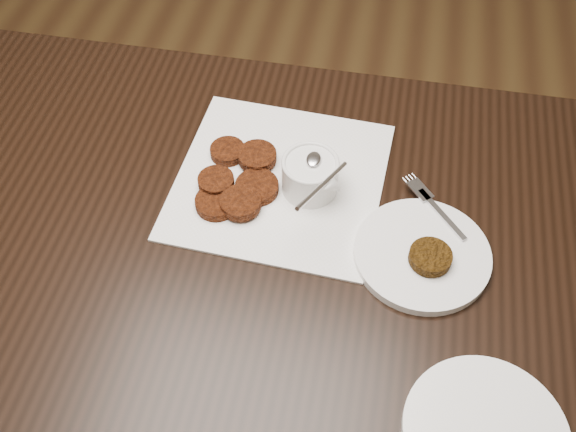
% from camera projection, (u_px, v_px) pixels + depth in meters
% --- Properties ---
extents(floor, '(4.00, 4.00, 0.00)m').
position_uv_depth(floor, '(227.00, 423.00, 1.58)').
color(floor, brown).
rests_on(floor, ground).
extents(table, '(1.27, 0.82, 0.75)m').
position_uv_depth(table, '(197.00, 340.00, 1.31)').
color(table, black).
rests_on(table, floor).
extents(napkin, '(0.34, 0.34, 0.00)m').
position_uv_depth(napkin, '(280.00, 180.00, 1.06)').
color(napkin, white).
rests_on(napkin, table).
extents(sauce_ramekin, '(0.15, 0.15, 0.12)m').
position_uv_depth(sauce_ramekin, '(310.00, 161.00, 1.00)').
color(sauce_ramekin, silver).
rests_on(sauce_ramekin, napkin).
extents(patty_cluster, '(0.25, 0.25, 0.02)m').
position_uv_depth(patty_cluster, '(241.00, 181.00, 1.05)').
color(patty_cluster, '#66270D').
rests_on(patty_cluster, napkin).
extents(plate_with_patty, '(0.28, 0.28, 0.03)m').
position_uv_depth(plate_with_patty, '(423.00, 251.00, 0.96)').
color(plate_with_patty, white).
rests_on(plate_with_patty, table).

